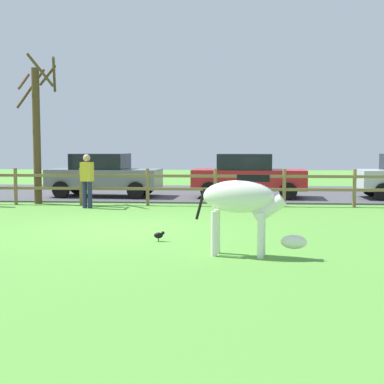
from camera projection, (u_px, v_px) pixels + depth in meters
The scene contains 9 objects.
ground_plane at pixel (124, 230), 12.25m from camera, with size 60.00×60.00×0.00m, color #549338.
parking_asphalt at pixel (170, 193), 21.49m from camera, with size 28.00×7.40×0.05m, color #47474C.
paddock_fence at pixel (148, 184), 17.17m from camera, with size 21.65×0.11×1.18m.
bare_tree at pixel (37, 128), 17.54m from camera, with size 1.49×1.42×4.78m.
zebra at pixel (243, 203), 9.29m from camera, with size 1.93×0.67×1.41m.
crow_on_grass at pixel (159, 235), 10.77m from camera, with size 0.21×0.10×0.20m.
parked_car_grey at pixel (104, 175), 19.70m from camera, with size 4.09×2.06×1.56m.
parked_car_red at pixel (248, 175), 19.31m from camera, with size 4.09×2.06×1.56m.
visitor_right_of_tree at pixel (87, 178), 16.40m from camera, with size 0.41×0.31×1.64m.
Camera 1 is at (2.40, -11.99, 1.91)m, focal length 50.63 mm.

